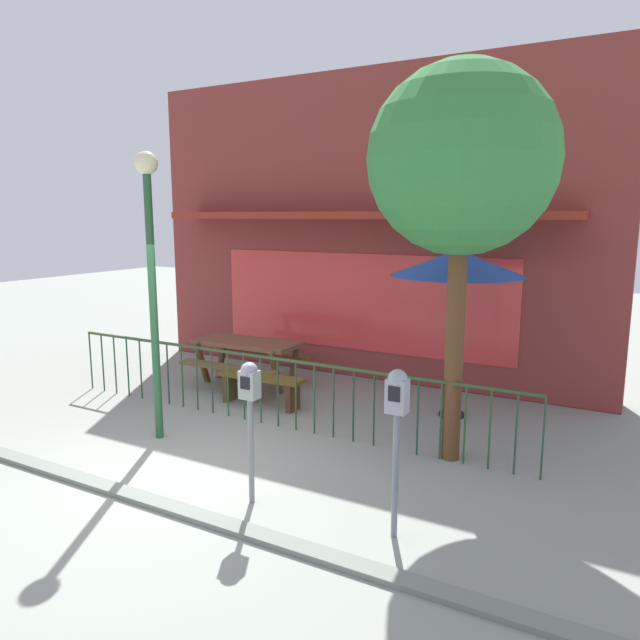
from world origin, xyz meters
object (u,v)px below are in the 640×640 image
(street_lamp, at_px, (151,254))
(street_tree, at_px, (462,162))
(picnic_table_left, at_px, (247,350))
(patio_bench, at_px, (261,383))
(parking_meter_far, at_px, (397,409))
(patio_umbrella, at_px, (458,264))
(parking_meter_near, at_px, (250,395))

(street_lamp, bearing_deg, street_tree, 18.63)
(street_tree, distance_m, street_lamp, 3.84)
(picnic_table_left, height_order, street_tree, street_tree)
(street_tree, bearing_deg, patio_bench, 170.28)
(parking_meter_far, height_order, street_lamp, street_lamp)
(picnic_table_left, relative_size, patio_umbrella, 0.77)
(patio_bench, bearing_deg, street_tree, -9.72)
(picnic_table_left, bearing_deg, street_tree, -18.65)
(parking_meter_near, distance_m, parking_meter_far, 1.50)
(picnic_table_left, xyz_separation_m, street_lamp, (0.41, -2.50, 1.78))
(parking_meter_near, height_order, street_lamp, street_lamp)
(picnic_table_left, distance_m, street_tree, 5.00)
(parking_meter_near, relative_size, street_lamp, 0.40)
(picnic_table_left, distance_m, parking_meter_near, 4.22)
(patio_bench, bearing_deg, street_lamp, -103.41)
(parking_meter_near, bearing_deg, street_tree, 55.09)
(patio_umbrella, xyz_separation_m, parking_meter_far, (0.50, -3.43, -0.99))
(picnic_table_left, height_order, patio_bench, picnic_table_left)
(patio_umbrella, distance_m, patio_bench, 3.38)
(parking_meter_near, xyz_separation_m, street_tree, (1.42, 2.04, 2.30))
(picnic_table_left, height_order, parking_meter_far, parking_meter_far)
(patio_bench, height_order, parking_meter_near, parking_meter_near)
(patio_bench, bearing_deg, picnic_table_left, 135.92)
(picnic_table_left, distance_m, parking_meter_far, 5.19)
(patio_umbrella, height_order, street_tree, street_tree)
(parking_meter_near, relative_size, parking_meter_far, 0.94)
(street_tree, bearing_deg, picnic_table_left, 161.35)
(patio_bench, relative_size, street_lamp, 0.39)
(parking_meter_near, bearing_deg, parking_meter_far, 3.62)
(parking_meter_near, xyz_separation_m, street_lamp, (-2.08, 0.86, 1.26))
(patio_bench, height_order, street_lamp, street_lamp)
(patio_umbrella, xyz_separation_m, street_tree, (0.43, -1.48, 1.23))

